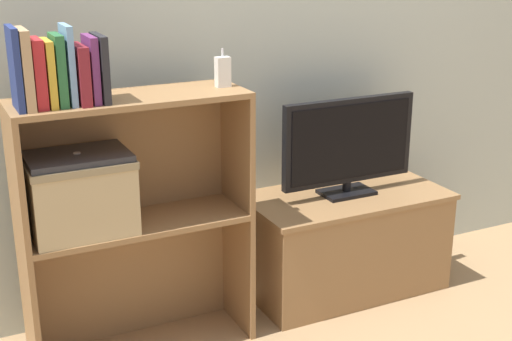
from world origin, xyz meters
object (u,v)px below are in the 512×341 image
(book_charcoal, at_px, (100,68))
(book_mustard, at_px, (48,73))
(book_forest, at_px, (58,70))
(book_crimson, at_px, (37,73))
(book_skyblue, at_px, (68,65))
(laptop, at_px, (77,156))
(tv, at_px, (349,144))
(tv_stand, at_px, (344,241))
(book_navy, at_px, (15,69))
(storage_basket_left, at_px, (80,193))
(book_tan, at_px, (24,69))
(book_plum, at_px, (91,69))
(baby_monitor, at_px, (223,72))
(book_maroon, at_px, (80,74))

(book_charcoal, bearing_deg, book_mustard, -180.00)
(book_forest, distance_m, book_charcoal, 0.13)
(book_crimson, xyz_separation_m, book_mustard, (0.03, -0.00, -0.00))
(book_skyblue, relative_size, laptop, 0.75)
(book_forest, bearing_deg, book_mustard, -180.00)
(tv, height_order, book_mustard, book_mustard)
(book_mustard, bearing_deg, tv, 5.19)
(book_forest, bearing_deg, tv_stand, 5.41)
(book_navy, height_order, book_crimson, book_navy)
(book_navy, bearing_deg, tv_stand, 4.87)
(book_navy, distance_m, book_forest, 0.13)
(book_navy, relative_size, book_mustard, 1.22)
(book_crimson, bearing_deg, storage_basket_left, 12.31)
(book_forest, bearing_deg, book_charcoal, 0.00)
(book_skyblue, height_order, book_charcoal, book_skyblue)
(tv, bearing_deg, book_forest, -174.67)
(book_tan, xyz_separation_m, book_plum, (0.20, 0.00, -0.02))
(book_crimson, height_order, laptop, book_crimson)
(book_navy, xyz_separation_m, book_skyblue, (0.16, -0.00, -0.00))
(baby_monitor, bearing_deg, book_charcoal, -175.10)
(tv, bearing_deg, book_charcoal, -173.99)
(book_crimson, bearing_deg, book_navy, 180.00)
(book_forest, relative_size, storage_basket_left, 0.65)
(book_charcoal, xyz_separation_m, storage_basket_left, (-0.09, 0.02, -0.42))
(book_skyblue, xyz_separation_m, book_charcoal, (0.10, 0.00, -0.02))
(book_skyblue, distance_m, storage_basket_left, 0.43)
(book_tan, xyz_separation_m, storage_basket_left, (0.14, 0.02, -0.43))
(book_maroon, xyz_separation_m, baby_monitor, (0.51, 0.04, -0.04))
(book_maroon, distance_m, book_plum, 0.04)
(book_forest, bearing_deg, book_plum, 0.00)
(tv_stand, height_order, book_navy, book_navy)
(book_crimson, distance_m, laptop, 0.31)
(tv, height_order, book_plum, book_plum)
(tv_stand, distance_m, book_skyblue, 1.42)
(book_tan, bearing_deg, book_charcoal, 0.00)
(tv_stand, xyz_separation_m, storage_basket_left, (-1.12, -0.09, 0.43))
(book_plum, distance_m, baby_monitor, 0.47)
(tv_stand, distance_m, book_navy, 1.55)
(book_mustard, relative_size, book_skyblue, 0.83)
(tv, xyz_separation_m, book_crimson, (-1.22, -0.11, 0.41))
(book_plum, xyz_separation_m, storage_basket_left, (-0.06, 0.02, -0.41))
(tv_stand, relative_size, book_maroon, 4.54)
(tv_stand, bearing_deg, book_crimson, -174.87)
(book_skyblue, height_order, laptop, book_skyblue)
(book_crimson, xyz_separation_m, storage_basket_left, (0.10, 0.02, -0.41))
(laptop, bearing_deg, book_tan, -170.83)
(book_crimson, xyz_separation_m, baby_monitor, (0.63, 0.04, -0.05))
(book_tan, distance_m, storage_basket_left, 0.45)
(book_maroon, height_order, book_charcoal, book_charcoal)
(book_tan, height_order, book_crimson, book_tan)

